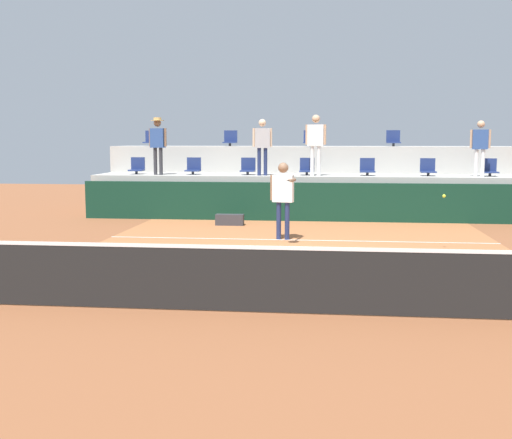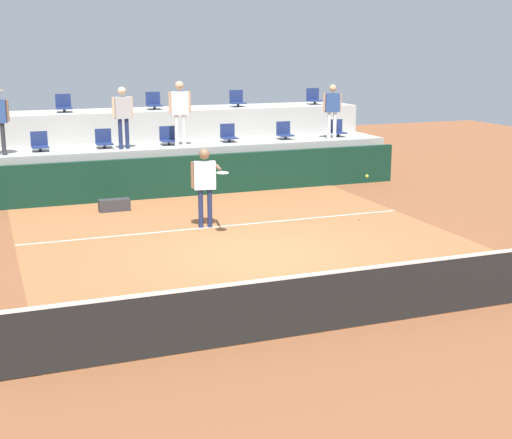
% 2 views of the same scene
% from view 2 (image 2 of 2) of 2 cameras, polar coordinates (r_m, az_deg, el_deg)
% --- Properties ---
extents(ground_plane, '(40.00, 40.00, 0.00)m').
position_cam_2_polar(ground_plane, '(14.24, 0.41, -2.78)').
color(ground_plane, brown).
extents(court_inner_paint, '(9.00, 10.00, 0.01)m').
position_cam_2_polar(court_inner_paint, '(15.14, -0.96, -1.77)').
color(court_inner_paint, '#A36038').
rests_on(court_inner_paint, ground_plane).
extents(court_service_line, '(9.00, 0.06, 0.00)m').
position_cam_2_polar(court_service_line, '(16.42, -2.63, -0.54)').
color(court_service_line, silver).
rests_on(court_service_line, ground_plane).
extents(tennis_net, '(10.48, 0.08, 1.07)m').
position_cam_2_polar(tennis_net, '(10.64, 8.29, -5.87)').
color(tennis_net, black).
rests_on(tennis_net, ground_plane).
extents(sponsor_backboard, '(13.00, 0.16, 1.10)m').
position_cam_2_polar(sponsor_backboard, '(19.69, -5.94, 3.40)').
color(sponsor_backboard, '#0F3323').
rests_on(sponsor_backboard, ground_plane).
extents(seating_tier_lower, '(13.00, 1.80, 1.25)m').
position_cam_2_polar(seating_tier_lower, '(20.91, -6.88, 4.19)').
color(seating_tier_lower, '#ADAAA3').
rests_on(seating_tier_lower, ground_plane).
extents(seating_tier_upper, '(13.00, 1.80, 2.10)m').
position_cam_2_polar(seating_tier_upper, '(22.58, -8.03, 5.94)').
color(seating_tier_upper, '#ADAAA3').
rests_on(seating_tier_upper, ground_plane).
extents(stadium_chair_lower_left, '(0.44, 0.40, 0.52)m').
position_cam_2_polar(stadium_chair_lower_left, '(20.18, -16.67, 5.78)').
color(stadium_chair_lower_left, '#2D2D33').
rests_on(stadium_chair_lower_left, seating_tier_lower).
extents(stadium_chair_lower_mid_left, '(0.44, 0.40, 0.52)m').
position_cam_2_polar(stadium_chair_lower_mid_left, '(20.37, -11.89, 6.13)').
color(stadium_chair_lower_mid_left, '#2D2D33').
rests_on(stadium_chair_lower_mid_left, seating_tier_lower).
extents(stadium_chair_lower_center, '(0.44, 0.40, 0.52)m').
position_cam_2_polar(stadium_chair_lower_center, '(20.73, -6.94, 6.45)').
color(stadium_chair_lower_center, '#2D2D33').
rests_on(stadium_chair_lower_center, seating_tier_lower).
extents(stadium_chair_lower_mid_right, '(0.44, 0.40, 0.52)m').
position_cam_2_polar(stadium_chair_lower_mid_right, '(21.23, -2.18, 6.71)').
color(stadium_chair_lower_mid_right, '#2D2D33').
rests_on(stadium_chair_lower_mid_right, seating_tier_lower).
extents(stadium_chair_lower_right, '(0.44, 0.40, 0.52)m').
position_cam_2_polar(stadium_chair_lower_right, '(21.86, 2.25, 6.91)').
color(stadium_chair_lower_right, '#2D2D33').
rests_on(stadium_chair_lower_right, seating_tier_lower).
extents(stadium_chair_lower_far_right, '(0.44, 0.40, 0.52)m').
position_cam_2_polar(stadium_chair_lower_far_right, '(22.60, 6.40, 7.06)').
color(stadium_chair_lower_far_right, '#2D2D33').
rests_on(stadium_chair_lower_far_right, seating_tier_lower).
extents(stadium_chair_upper_left, '(0.44, 0.40, 0.52)m').
position_cam_2_polar(stadium_chair_upper_left, '(21.95, -14.90, 8.73)').
color(stadium_chair_upper_left, '#2D2D33').
rests_on(stadium_chair_upper_left, seating_tier_upper).
extents(stadium_chair_upper_center, '(0.44, 0.40, 0.52)m').
position_cam_2_polar(stadium_chair_upper_center, '(22.39, -8.06, 9.13)').
color(stadium_chair_upper_center, '#2D2D33').
rests_on(stadium_chair_upper_center, seating_tier_upper).
extents(stadium_chair_upper_right, '(0.44, 0.40, 0.52)m').
position_cam_2_polar(stadium_chair_upper_right, '(23.14, -1.49, 9.40)').
color(stadium_chair_upper_right, '#2D2D33').
rests_on(stadium_chair_upper_right, seating_tier_upper).
extents(stadium_chair_upper_far_right, '(0.44, 0.40, 0.52)m').
position_cam_2_polar(stadium_chair_upper_far_right, '(24.15, 4.58, 9.54)').
color(stadium_chair_upper_far_right, '#2D2D33').
rests_on(stadium_chair_upper_far_right, seating_tier_upper).
extents(tennis_player, '(0.61, 1.29, 1.80)m').
position_cam_2_polar(tennis_player, '(16.09, -4.02, 3.17)').
color(tennis_player, navy).
rests_on(tennis_player, ground_plane).
extents(spectator_in_white, '(0.59, 0.25, 1.67)m').
position_cam_2_polar(spectator_in_white, '(19.99, -10.45, 8.34)').
color(spectator_in_white, navy).
rests_on(spectator_in_white, seating_tier_lower).
extents(spectator_leaning_on_rail, '(0.62, 0.27, 1.79)m').
position_cam_2_polar(spectator_leaning_on_rail, '(20.33, -6.02, 8.83)').
color(spectator_leaning_on_rail, white).
rests_on(spectator_leaning_on_rail, seating_tier_lower).
extents(spectator_in_grey, '(0.57, 0.25, 1.61)m').
position_cam_2_polar(spectator_in_grey, '(22.02, 6.03, 8.85)').
color(spectator_in_grey, white).
rests_on(spectator_in_grey, seating_tier_lower).
extents(tennis_ball, '(0.07, 0.07, 0.07)m').
position_cam_2_polar(tennis_ball, '(16.39, 8.73, 3.41)').
color(tennis_ball, '#CCE033').
extents(equipment_bag, '(0.76, 0.28, 0.30)m').
position_cam_2_polar(equipment_bag, '(18.24, -11.10, 1.12)').
color(equipment_bag, '#333338').
rests_on(equipment_bag, ground_plane).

